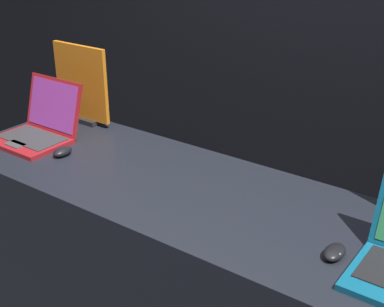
{
  "coord_description": "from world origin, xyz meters",
  "views": [
    {
      "loc": [
        1.05,
        -1.1,
        1.82
      ],
      "look_at": [
        0.01,
        0.34,
        1.01
      ],
      "focal_mm": 50.0,
      "sensor_mm": 36.0,
      "label": 1
    }
  ],
  "objects_px": {
    "laptop_front": "(39,127)",
    "mouse_front": "(62,152)",
    "mouse_back": "(335,252)",
    "promo_stand_front": "(82,86)"
  },
  "relations": [
    {
      "from": "laptop_front",
      "to": "mouse_front",
      "type": "height_order",
      "value": "laptop_front"
    },
    {
      "from": "mouse_front",
      "to": "mouse_back",
      "type": "distance_m",
      "value": 1.24
    },
    {
      "from": "mouse_front",
      "to": "promo_stand_front",
      "type": "height_order",
      "value": "promo_stand_front"
    },
    {
      "from": "laptop_front",
      "to": "mouse_back",
      "type": "bearing_deg",
      "value": -3.28
    },
    {
      "from": "promo_stand_front",
      "to": "mouse_back",
      "type": "xyz_separation_m",
      "value": [
        1.46,
        -0.36,
        -0.17
      ]
    },
    {
      "from": "mouse_front",
      "to": "mouse_back",
      "type": "relative_size",
      "value": 0.93
    },
    {
      "from": "laptop_front",
      "to": "mouse_back",
      "type": "relative_size",
      "value": 3.34
    },
    {
      "from": "mouse_back",
      "to": "promo_stand_front",
      "type": "bearing_deg",
      "value": 166.1
    },
    {
      "from": "laptop_front",
      "to": "mouse_front",
      "type": "bearing_deg",
      "value": -16.11
    },
    {
      "from": "promo_stand_front",
      "to": "mouse_front",
      "type": "bearing_deg",
      "value": -56.71
    }
  ]
}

